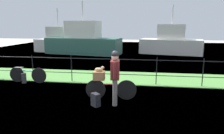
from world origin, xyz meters
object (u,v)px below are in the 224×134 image
(bicycle_parked, at_px, (27,75))
(moored_boat_far, at_px, (59,43))
(terrier_dog, at_px, (100,69))
(cyclist_person, at_px, (115,73))
(moored_boat_near, at_px, (83,42))
(moored_boat_mid, at_px, (171,43))
(bicycle_main, at_px, (110,89))
(mooring_bollard, at_px, (24,78))
(wooden_crate, at_px, (99,76))
(backpack_on_paving, at_px, (96,100))

(bicycle_parked, bearing_deg, moored_boat_far, 105.36)
(terrier_dog, xyz_separation_m, cyclist_person, (0.55, -0.40, -0.01))
(bicycle_parked, bearing_deg, cyclist_person, -25.74)
(terrier_dog, distance_m, moored_boat_far, 13.35)
(moored_boat_near, bearing_deg, moored_boat_mid, 8.82)
(cyclist_person, distance_m, moored_boat_far, 13.97)
(terrier_dog, relative_size, moored_boat_near, 0.05)
(terrier_dog, height_order, cyclist_person, cyclist_person)
(bicycle_main, bearing_deg, mooring_bollard, 160.28)
(terrier_dog, distance_m, moored_boat_near, 11.46)
(wooden_crate, relative_size, moored_boat_far, 0.08)
(cyclist_person, xyz_separation_m, mooring_bollard, (-4.15, 1.85, -0.79))
(backpack_on_paving, relative_size, moored_boat_mid, 0.07)
(mooring_bollard, xyz_separation_m, moored_boat_near, (-0.08, 9.41, 0.81))
(moored_boat_near, height_order, moored_boat_mid, moored_boat_near)
(terrier_dog, xyz_separation_m, moored_boat_near, (-3.68, 10.85, 0.01))
(moored_boat_mid, bearing_deg, bicycle_main, -106.16)
(terrier_dog, relative_size, moored_boat_far, 0.07)
(backpack_on_paving, height_order, moored_boat_mid, moored_boat_mid)
(wooden_crate, distance_m, moored_boat_mid, 12.62)
(cyclist_person, xyz_separation_m, backpack_on_paving, (-0.56, -0.23, -0.80))
(backpack_on_paving, bearing_deg, moored_boat_near, -29.03)
(wooden_crate, relative_size, mooring_bollard, 0.87)
(cyclist_person, bearing_deg, backpack_on_paving, -158.08)
(cyclist_person, relative_size, moored_boat_near, 0.25)
(moored_boat_near, xyz_separation_m, moored_boat_far, (-2.61, 0.92, -0.17))
(cyclist_person, distance_m, mooring_bollard, 4.61)
(bicycle_main, bearing_deg, bicycle_parked, 158.44)
(backpack_on_paving, bearing_deg, moored_boat_far, -19.89)
(wooden_crate, xyz_separation_m, moored_boat_near, (-3.66, 10.86, 0.23))
(moored_boat_mid, xyz_separation_m, moored_boat_far, (-10.12, -0.25, -0.07))
(bicycle_main, distance_m, backpack_on_paving, 0.76)
(wooden_crate, bearing_deg, cyclist_person, -34.69)
(mooring_bollard, height_order, bicycle_parked, bicycle_parked)
(cyclist_person, relative_size, bicycle_parked, 1.01)
(cyclist_person, relative_size, moored_boat_mid, 0.31)
(bicycle_main, height_order, cyclist_person, cyclist_person)
(mooring_bollard, relative_size, bicycle_parked, 0.26)
(backpack_on_paving, bearing_deg, terrier_dog, -47.39)
(bicycle_main, height_order, wooden_crate, wooden_crate)
(wooden_crate, xyz_separation_m, mooring_bollard, (-3.57, 1.45, -0.59))
(mooring_bollard, relative_size, moored_boat_far, 0.09)
(bicycle_main, relative_size, moored_boat_mid, 0.31)
(terrier_dog, relative_size, moored_boat_mid, 0.06)
(wooden_crate, bearing_deg, bicycle_parked, 155.91)
(bicycle_main, height_order, terrier_dog, terrier_dog)
(moored_boat_mid, bearing_deg, wooden_crate, -107.75)
(terrier_dog, relative_size, cyclist_person, 0.19)
(wooden_crate, height_order, bicycle_parked, wooden_crate)
(cyclist_person, bearing_deg, moored_boat_mid, 75.26)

